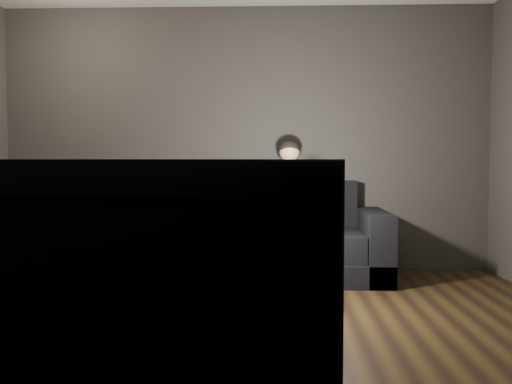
{
  "coord_description": "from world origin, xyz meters",
  "views": [
    {
      "loc": [
        0.34,
        -3.4,
        1.13
      ],
      "look_at": [
        0.15,
        1.55,
        0.85
      ],
      "focal_mm": 40.0,
      "sensor_mm": 36.0,
      "label": 1
    }
  ],
  "objects": [
    {
      "name": "floor",
      "position": [
        0.0,
        0.0,
        0.0
      ],
      "size": [
        5.0,
        5.0,
        0.0
      ],
      "primitive_type": "plane",
      "color": "black",
      "rests_on": "ground"
    },
    {
      "name": "back_wall",
      "position": [
        0.0,
        2.5,
        1.35
      ],
      "size": [
        5.0,
        0.04,
        2.7
      ],
      "primitive_type": "cube",
      "color": "#3F3B36",
      "rests_on": "ground"
    },
    {
      "name": "front_wall",
      "position": [
        0.0,
        -2.5,
        1.35
      ],
      "size": [
        5.0,
        0.04,
        2.7
      ],
      "primitive_type": "cube",
      "color": "#3F3B36",
      "rests_on": "ground"
    },
    {
      "name": "sofa",
      "position": [
        0.18,
        2.04,
        0.3
      ],
      "size": [
        2.38,
        1.03,
        0.92
      ],
      "color": "black",
      "rests_on": "floor"
    },
    {
      "name": "child",
      "position": [
        0.45,
        1.98,
        0.78
      ],
      "size": [
        0.5,
        0.61,
        1.22
      ],
      "color": "black",
      "rests_on": "sofa"
    },
    {
      "name": "wii_remote_red",
      "position": [
        0.55,
        1.51,
        1.01
      ],
      "size": [
        0.05,
        0.08,
        0.21
      ],
      "color": "red",
      "rests_on": "child"
    },
    {
      "name": "nunchuk_white",
      "position": [
        0.37,
        1.51,
        0.96
      ],
      "size": [
        0.07,
        0.09,
        0.15
      ],
      "color": "white",
      "rests_on": "child"
    },
    {
      "name": "wii_remote_black",
      "position": [
        -0.89,
        1.95,
        0.66
      ],
      "size": [
        0.05,
        0.14,
        0.03
      ],
      "color": "black",
      "rests_on": "sofa"
    },
    {
      "name": "coffee_table",
      "position": [
        0.11,
        1.15,
        0.37
      ],
      "size": [
        1.2,
        0.64,
        0.43
      ],
      "color": "black",
      "rests_on": "floor"
    },
    {
      "name": "tv",
      "position": [
        -0.11,
        -2.27,
        0.8
      ],
      "size": [
        1.16,
        0.29,
        0.66
      ],
      "primitive_type": "imported",
      "rotation": [
        0.0,
        0.0,
        -0.12
      ],
      "color": "black",
      "rests_on": "media_console"
    }
  ]
}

